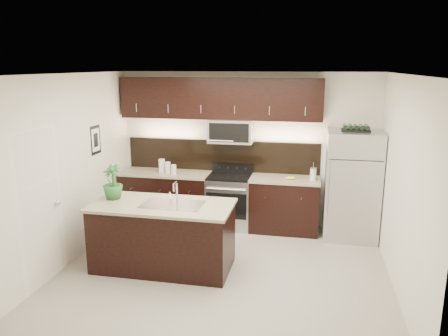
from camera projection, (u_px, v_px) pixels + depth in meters
name	position (u px, v px, depth m)	size (l,w,h in m)	color
ground	(224.00, 270.00, 6.14)	(4.50, 4.50, 0.00)	gray
room_walls	(216.00, 152.00, 5.74)	(4.52, 4.02, 2.71)	silver
counter_run	(218.00, 200.00, 7.74)	(3.51, 0.65, 0.94)	black
upper_fixtures	(221.00, 105.00, 7.48)	(3.49, 0.40, 1.66)	black
island	(163.00, 236.00, 6.13)	(1.96, 0.96, 0.94)	black
sink_faucet	(173.00, 203.00, 6.00)	(0.84, 0.50, 0.28)	silver
refrigerator	(352.00, 185.00, 7.14)	(0.86, 0.78, 1.78)	#B2B2B7
wine_rack	(356.00, 128.00, 6.92)	(0.44, 0.27, 0.10)	black
plant	(112.00, 182.00, 6.21)	(0.28, 0.28, 0.50)	#245C24
canisters	(166.00, 167.00, 7.70)	(0.35, 0.19, 0.24)	silver
french_press	(313.00, 174.00, 7.24)	(0.10, 0.10, 0.30)	silver
bananas	(287.00, 178.00, 7.31)	(0.16, 0.12, 0.05)	yellow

